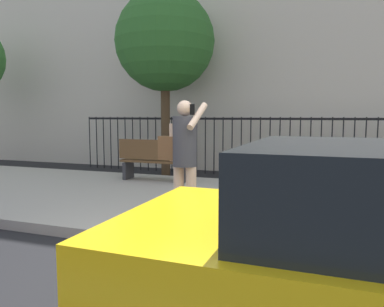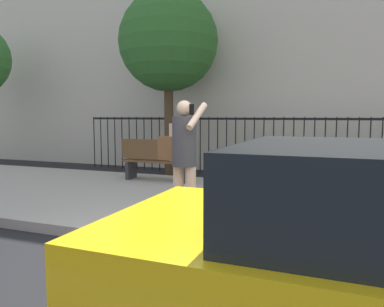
# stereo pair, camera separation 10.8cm
# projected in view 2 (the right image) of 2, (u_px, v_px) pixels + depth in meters

# --- Properties ---
(ground_plane) EXTENTS (60.00, 60.00, 0.00)m
(ground_plane) POSITION_uv_depth(u_px,v_px,m) (227.00, 260.00, 4.16)
(ground_plane) COLOR black
(sidewalk) EXTENTS (28.00, 4.40, 0.15)m
(sidewalk) POSITION_uv_depth(u_px,v_px,m) (262.00, 208.00, 6.19)
(sidewalk) COLOR #B2ADA3
(sidewalk) RESTS_ON ground
(iron_fence) EXTENTS (12.03, 0.04, 1.60)m
(iron_fence) POSITION_uv_depth(u_px,v_px,m) (288.00, 139.00, 9.54)
(iron_fence) COLOR black
(iron_fence) RESTS_ON ground
(pedestrian_on_phone) EXTENTS (0.68, 0.50, 1.69)m
(pedestrian_on_phone) POSITION_uv_depth(u_px,v_px,m) (183.00, 151.00, 5.18)
(pedestrian_on_phone) COLOR beige
(pedestrian_on_phone) RESTS_ON sidewalk
(street_bench) EXTENTS (1.60, 0.45, 0.95)m
(street_bench) POSITION_uv_depth(u_px,v_px,m) (156.00, 159.00, 8.34)
(street_bench) COLOR brown
(street_bench) RESTS_ON sidewalk
(street_tree_near) EXTENTS (2.63, 2.63, 4.91)m
(street_tree_near) POSITION_uv_depth(u_px,v_px,m) (168.00, 42.00, 9.76)
(street_tree_near) COLOR #4C3823
(street_tree_near) RESTS_ON ground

